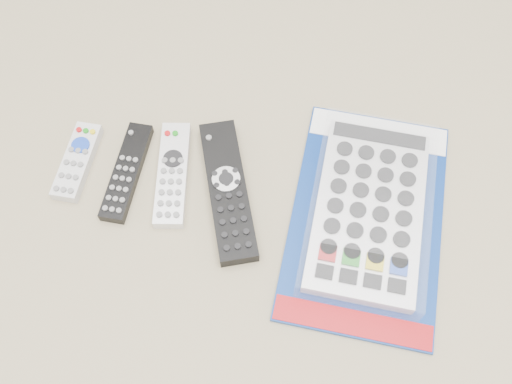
{
  "coord_description": "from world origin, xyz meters",
  "views": [
    {
      "loc": [
        0.07,
        -0.41,
        0.75
      ],
      "look_at": [
        0.07,
        -0.02,
        0.01
      ],
      "focal_mm": 40.0,
      "sensor_mm": 36.0,
      "label": 1
    }
  ],
  "objects_px": {
    "remote_slim_black": "(127,172)",
    "jumbo_remote_packaged": "(369,209)",
    "remote_silver_dvd": "(173,174)",
    "remote_large_black": "(228,190)",
    "remote_small_grey": "(77,161)"
  },
  "relations": [
    {
      "from": "remote_small_grey",
      "to": "jumbo_remote_packaged",
      "type": "height_order",
      "value": "jumbo_remote_packaged"
    },
    {
      "from": "remote_small_grey",
      "to": "remote_slim_black",
      "type": "xyz_separation_m",
      "value": [
        0.08,
        -0.02,
        -0.0
      ]
    },
    {
      "from": "remote_slim_black",
      "to": "jumbo_remote_packaged",
      "type": "distance_m",
      "value": 0.36
    },
    {
      "from": "remote_slim_black",
      "to": "jumbo_remote_packaged",
      "type": "height_order",
      "value": "jumbo_remote_packaged"
    },
    {
      "from": "remote_slim_black",
      "to": "jumbo_remote_packaged",
      "type": "relative_size",
      "value": 0.43
    },
    {
      "from": "jumbo_remote_packaged",
      "to": "remote_slim_black",
      "type": "bearing_deg",
      "value": -178.78
    },
    {
      "from": "remote_silver_dvd",
      "to": "jumbo_remote_packaged",
      "type": "height_order",
      "value": "jumbo_remote_packaged"
    },
    {
      "from": "remote_silver_dvd",
      "to": "remote_large_black",
      "type": "xyz_separation_m",
      "value": [
        0.08,
        -0.03,
        0.0
      ]
    },
    {
      "from": "remote_slim_black",
      "to": "remote_large_black",
      "type": "distance_m",
      "value": 0.16
    },
    {
      "from": "remote_large_black",
      "to": "remote_slim_black",
      "type": "bearing_deg",
      "value": 158.08
    },
    {
      "from": "remote_slim_black",
      "to": "remote_large_black",
      "type": "relative_size",
      "value": 0.72
    },
    {
      "from": "remote_small_grey",
      "to": "remote_silver_dvd",
      "type": "height_order",
      "value": "same"
    },
    {
      "from": "remote_slim_black",
      "to": "jumbo_remote_packaged",
      "type": "xyz_separation_m",
      "value": [
        0.36,
        -0.07,
        0.01
      ]
    },
    {
      "from": "remote_large_black",
      "to": "jumbo_remote_packaged",
      "type": "distance_m",
      "value": 0.21
    },
    {
      "from": "remote_small_grey",
      "to": "remote_large_black",
      "type": "distance_m",
      "value": 0.24
    }
  ]
}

